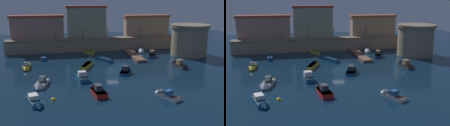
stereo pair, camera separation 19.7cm
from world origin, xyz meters
TOP-DOWN VIEW (x-y plane):
  - ground_plane at (0.00, 0.00)m, footprint 123.34×123.34m
  - quay_wall at (0.00, 22.29)m, footprint 50.85×3.77m
  - old_town_backdrop at (-1.51, 25.76)m, footprint 47.77×3.81m
  - fortress_tower at (23.45, 11.30)m, footprint 10.13×10.13m
  - pier_dock at (8.41, 13.00)m, footprint 2.39×15.11m
  - quay_lamp_0 at (-11.68, 22.29)m, footprint 0.32×0.32m
  - quay_lamp_1 at (-4.06, 22.29)m, footprint 0.32×0.32m
  - quay_lamp_2 at (3.14, 22.29)m, footprint 0.32×0.32m
  - quay_lamp_3 at (12.93, 22.29)m, footprint 0.32×0.32m
  - moored_boat_0 at (2.68, -0.99)m, footprint 3.69×5.93m
  - moored_boat_1 at (5.07, -15.96)m, footprint 3.72×5.10m
  - moored_boat_2 at (13.24, 11.97)m, footprint 3.49×6.31m
  - moored_boat_3 at (-3.05, 18.94)m, footprint 3.09×4.29m
  - moored_boat_4 at (-5.14, -12.56)m, footprint 2.53×5.14m
  - moored_boat_5 at (15.26, 0.46)m, footprint 2.32×5.39m
  - moored_boat_6 at (-15.08, 15.37)m, footprint 1.77×6.70m
  - moored_boat_7 at (12.17, 17.85)m, footprint 3.73×6.76m
  - moored_boat_8 at (-4.81, 4.53)m, footprint 3.71×6.68m
  - moored_boat_9 at (-14.42, -7.25)m, footprint 2.86×5.60m
  - moored_boat_10 at (-6.99, -4.10)m, footprint 2.43×5.67m
  - moored_boat_11 at (-18.18, 5.29)m, footprint 1.40×5.46m
  - moored_boat_12 at (-14.69, -15.19)m, footprint 3.13×5.61m
  - moored_boat_13 at (-0.46, 10.02)m, footprint 4.20×6.51m
  - mooring_buoy_0 at (-12.19, -13.91)m, footprint 0.79×0.79m

SIDE VIEW (x-z plane):
  - ground_plane at x=0.00m, z-range 0.00..0.00m
  - mooring_buoy_0 at x=-12.19m, z-range -0.39..0.39m
  - pier_dock at x=8.41m, z-range -0.04..0.66m
  - moored_boat_1 at x=5.07m, z-range -0.60..1.26m
  - moored_boat_12 at x=-14.69m, z-range -0.44..1.19m
  - moored_boat_13 at x=-0.46m, z-range -0.22..0.97m
  - moored_boat_0 at x=2.68m, z-range -0.66..1.43m
  - moored_boat_6 at x=-15.08m, z-range -0.16..0.97m
  - moored_boat_9 at x=-14.42m, z-range -1.24..2.05m
  - moored_boat_11 at x=-18.18m, z-range -0.40..1.25m
  - moored_boat_8 at x=-4.81m, z-range -0.14..1.04m
  - moored_boat_3 at x=-3.05m, z-range -0.68..1.62m
  - moored_boat_7 at x=12.17m, z-range -0.41..1.35m
  - moored_boat_5 at x=15.26m, z-range -0.53..1.58m
  - moored_boat_10 at x=-6.99m, z-range -0.51..1.58m
  - moored_boat_2 at x=13.24m, z-range -0.36..1.45m
  - moored_boat_4 at x=-5.14m, z-range -0.54..1.63m
  - quay_wall at x=0.00m, z-range 0.01..3.74m
  - fortress_tower at x=23.45m, z-range 0.06..8.30m
  - quay_lamp_0 at x=-11.68m, z-range 4.26..7.30m
  - quay_lamp_2 at x=3.14m, z-range 4.26..7.32m
  - quay_lamp_3 at x=12.93m, z-range 4.31..7.95m
  - quay_lamp_1 at x=-4.06m, z-range 4.32..8.16m
  - old_town_backdrop at x=-1.51m, z-range 2.60..11.95m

